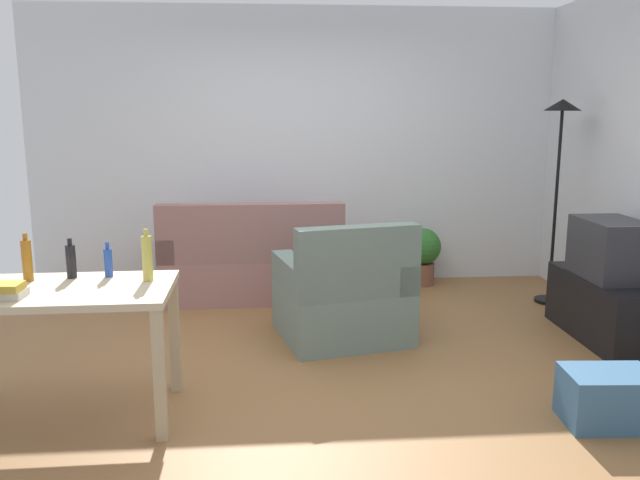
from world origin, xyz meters
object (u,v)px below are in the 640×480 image
object	(u,v)px
torchiere_lamp	(560,146)
storage_box	(608,398)
desk	(62,307)
bottle_squat	(147,258)
couch	(253,265)
tv	(611,249)
tv_stand	(605,308)
bottle_amber	(27,260)
bottle_blue	(108,262)
potted_plant	(423,252)
armchair	(344,298)
bottle_dark	(71,261)

from	to	relation	value
torchiere_lamp	storage_box	bearing A→B (deg)	-106.42
desk	bottle_squat	bearing A→B (deg)	13.54
couch	bottle_squat	size ratio (longest dim) A/B	5.50
storage_box	tv	bearing A→B (deg)	62.83
tv_stand	desk	world-z (taller)	desk
tv_stand	couch	bearing A→B (deg)	63.42
bottle_amber	bottle_blue	world-z (taller)	bottle_amber
tv_stand	bottle_squat	xyz separation A→B (m)	(-3.22, -0.90, 0.65)
storage_box	bottle_squat	size ratio (longest dim) A/B	1.61
tv_stand	bottle_amber	bearing A→B (deg)	102.26
tv_stand	potted_plant	xyz separation A→B (m)	(-1.02, 1.66, 0.09)
armchair	bottle_dark	bearing A→B (deg)	16.34
couch	bottle_dark	world-z (taller)	bottle_dark
armchair	bottle_amber	world-z (taller)	bottle_amber
tv	bottle_amber	xyz separation A→B (m)	(-3.90, -0.85, 0.18)
potted_plant	bottle_squat	world-z (taller)	bottle_squat
armchair	bottle_squat	distance (m)	1.73
couch	desk	distance (m)	2.58
potted_plant	armchair	size ratio (longest dim) A/B	0.54
tv	tv_stand	bearing A→B (deg)	90.00
bottle_dark	bottle_blue	xyz separation A→B (m)	(0.21, 0.01, -0.01)
potted_plant	armchair	distance (m)	1.79
tv	desk	distance (m)	3.82
bottle_blue	bottle_amber	bearing A→B (deg)	-172.12
torchiere_lamp	bottle_squat	distance (m)	3.76
tv_stand	bottle_blue	distance (m)	3.60
bottle_dark	storage_box	bearing A→B (deg)	-9.94
storage_box	bottle_dark	xyz separation A→B (m)	(-3.00, 0.52, 0.71)
couch	potted_plant	world-z (taller)	couch
desk	bottle_dark	xyz separation A→B (m)	(0.00, 0.21, 0.21)
bottle_amber	potted_plant	bearing A→B (deg)	41.00
tv	armchair	bearing A→B (deg)	85.67
tv	bottle_blue	bearing A→B (deg)	102.78
bottle_amber	bottle_dark	world-z (taller)	bottle_amber
tv_stand	bottle_dark	world-z (taller)	bottle_dark
tv	desk	world-z (taller)	tv
torchiere_lamp	bottle_dark	xyz separation A→B (m)	(-3.67, -1.77, -0.55)
couch	tv_stand	world-z (taller)	couch
bottle_blue	bottle_squat	size ratio (longest dim) A/B	0.69
bottle_dark	bottle_blue	size ratio (longest dim) A/B	1.13
bottle_dark	bottle_amber	bearing A→B (deg)	-168.05
bottle_squat	torchiere_lamp	bearing A→B (deg)	30.09
armchair	tv	bearing A→B (deg)	162.80
tv_stand	bottle_amber	xyz separation A→B (m)	(-3.90, -0.85, 0.64)
bottle_amber	bottle_squat	size ratio (longest dim) A/B	0.92
couch	tv_stand	bearing A→B (deg)	153.42
tv_stand	bottle_blue	bearing A→B (deg)	102.79
tv	bottle_blue	size ratio (longest dim) A/B	2.92
tv	storage_box	world-z (taller)	tv
storage_box	desk	bearing A→B (deg)	174.07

